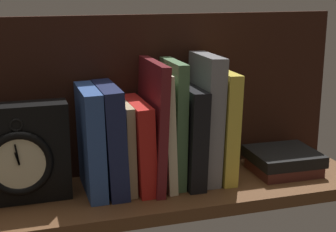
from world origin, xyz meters
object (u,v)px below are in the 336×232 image
book_red_requiem (138,144)px  book_stack_side (283,161)px  book_yellow_seinlanguage (221,125)px  book_green_romantic (173,123)px  book_cream_twain (162,128)px  book_tan_shortstories (125,146)px  book_maroon_dawkins (152,124)px  book_navy_bierce (110,139)px  book_blue_modern (91,141)px  book_gray_chess (205,118)px  book_black_skeptic (187,134)px  framed_clock (18,154)px

book_red_requiem → book_stack_side: 32.32cm
book_yellow_seinlanguage → book_stack_side: (14.26, -1.46, -8.85)cm
book_green_romantic → book_stack_side: (24.54, -1.46, -10.07)cm
book_cream_twain → book_green_romantic: bearing=0.0°
book_yellow_seinlanguage → book_stack_side: book_yellow_seinlanguage is taller
book_tan_shortstories → book_maroon_dawkins: 6.69cm
book_navy_bierce → book_cream_twain: 10.53cm
book_tan_shortstories → book_red_requiem: size_ratio=1.00×
book_red_requiem → book_yellow_seinlanguage: bearing=0.0°
book_tan_shortstories → book_green_romantic: book_green_romantic is taller
book_cream_twain → book_green_romantic: book_green_romantic is taller
book_blue_modern → book_tan_shortstories: (6.67, 0.00, -1.58)cm
book_blue_modern → book_yellow_seinlanguage: (26.78, 0.00, 0.95)cm
book_gray_chess → book_maroon_dawkins: bearing=180.0°
book_tan_shortstories → book_black_skeptic: 12.98cm
book_maroon_dawkins → book_tan_shortstories: bearing=180.0°
book_blue_modern → book_gray_chess: size_ratio=0.80×
book_gray_chess → book_yellow_seinlanguage: 3.84cm
book_navy_bierce → book_tan_shortstories: (2.90, 0.00, -1.69)cm
book_gray_chess → book_yellow_seinlanguage: (3.46, 0.00, -1.66)cm
book_gray_chess → book_yellow_seinlanguage: book_gray_chess is taller
book_navy_bierce → book_gray_chess: book_gray_chess is taller
book_cream_twain → book_blue_modern: bearing=180.0°
book_navy_bierce → book_cream_twain: book_cream_twain is taller
book_navy_bierce → book_cream_twain: size_ratio=0.90×
book_black_skeptic → book_maroon_dawkins: bearing=180.0°
book_maroon_dawkins → book_green_romantic: (4.33, 0.00, -0.07)cm
book_red_requiem → book_stack_side: size_ratio=1.22×
book_red_requiem → book_stack_side: (31.67, -1.46, -6.32)cm
framed_clock → book_stack_side: 54.83cm
book_cream_twain → framed_clock: (-27.61, -0.41, -2.48)cm
book_blue_modern → book_yellow_seinlanguage: book_yellow_seinlanguage is taller
book_red_requiem → book_black_skeptic: size_ratio=0.88×
book_black_skeptic → book_gray_chess: (3.72, 0.00, 3.04)cm
book_blue_modern → book_tan_shortstories: bearing=0.0°
book_green_romantic → framed_clock: size_ratio=1.35×
book_blue_modern → book_stack_side: book_blue_modern is taller
book_cream_twain → book_yellow_seinlanguage: (12.54, 0.00, -0.33)cm
book_blue_modern → framed_clock: bearing=-178.2°
book_maroon_dawkins → book_cream_twain: bearing=0.0°
book_yellow_seinlanguage → book_cream_twain: bearing=180.0°
book_tan_shortstories → book_green_romantic: size_ratio=0.70×
book_tan_shortstories → book_red_requiem: same height
book_yellow_seinlanguage → book_stack_side: 16.85cm
book_navy_bierce → book_maroon_dawkins: size_ratio=0.83×
book_blue_modern → book_stack_side: size_ratio=1.44×
framed_clock → book_red_requiem: bearing=1.0°
framed_clock → book_stack_side: bearing=-1.1°
book_red_requiem → book_black_skeptic: 10.29cm
book_red_requiem → book_black_skeptic: bearing=0.0°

